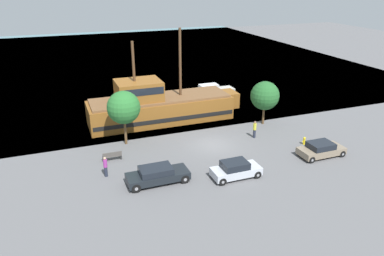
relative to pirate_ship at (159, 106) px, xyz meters
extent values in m
plane|color=#5B5B5E|center=(3.06, -8.09, -1.76)|extent=(160.00, 160.00, 0.00)
plane|color=slate|center=(3.06, 35.91, -1.76)|extent=(80.00, 80.00, 0.00)
cube|color=brown|center=(0.22, 0.00, -0.50)|extent=(15.77, 4.66, 2.50)
cube|color=black|center=(0.22, 0.00, -0.88)|extent=(15.45, 4.74, 0.45)
cube|color=brown|center=(8.70, 0.00, -0.13)|extent=(1.40, 2.57, 1.75)
cube|color=brown|center=(0.22, 0.00, 0.87)|extent=(15.14, 4.29, 0.25)
cube|color=brown|center=(-2.15, 0.00, 2.03)|extent=(4.73, 3.73, 2.07)
cube|color=black|center=(-2.15, 0.00, 2.34)|extent=(4.49, 3.79, 0.74)
cylinder|color=#4C331E|center=(2.58, 0.00, 4.66)|extent=(0.28, 0.28, 7.34)
cylinder|color=#4C331E|center=(-2.54, 0.00, 4.11)|extent=(0.28, 0.28, 6.24)
cube|color=#B7B2A8|center=(9.35, 6.67, -1.31)|extent=(6.20, 1.89, 0.88)
cube|color=silver|center=(8.89, 6.67, -0.52)|extent=(2.48, 1.47, 0.71)
cube|color=black|center=(9.63, 6.67, -0.52)|extent=(0.12, 1.32, 0.57)
cube|color=#B7BCC6|center=(2.24, -14.45, -1.21)|extent=(3.98, 1.71, 0.62)
cube|color=black|center=(2.13, -14.45, -0.62)|extent=(2.07, 1.54, 0.56)
cylinder|color=black|center=(3.79, -15.21, -1.44)|extent=(0.63, 0.22, 0.63)
cylinder|color=gray|center=(3.79, -15.21, -1.44)|extent=(0.24, 0.25, 0.24)
cylinder|color=black|center=(3.79, -13.68, -1.44)|extent=(0.63, 0.22, 0.63)
cylinder|color=gray|center=(3.79, -13.68, -1.44)|extent=(0.24, 0.25, 0.24)
cylinder|color=black|center=(0.70, -15.21, -1.44)|extent=(0.63, 0.22, 0.63)
cylinder|color=gray|center=(0.70, -15.21, -1.44)|extent=(0.24, 0.25, 0.24)
cylinder|color=black|center=(0.70, -13.68, -1.44)|extent=(0.63, 0.22, 0.63)
cylinder|color=gray|center=(0.70, -13.68, -1.44)|extent=(0.24, 0.25, 0.24)
cube|color=#7F705B|center=(11.19, -13.72, -1.24)|extent=(4.16, 1.89, 0.58)
cube|color=black|center=(11.06, -13.72, -0.69)|extent=(2.16, 1.70, 0.52)
cylinder|color=black|center=(12.84, -14.57, -1.45)|extent=(0.61, 0.22, 0.61)
cylinder|color=gray|center=(12.84, -14.57, -1.45)|extent=(0.23, 0.25, 0.23)
cylinder|color=black|center=(12.84, -12.86, -1.45)|extent=(0.61, 0.22, 0.61)
cylinder|color=gray|center=(12.84, -12.86, -1.45)|extent=(0.23, 0.25, 0.23)
cylinder|color=black|center=(9.54, -14.57, -1.45)|extent=(0.61, 0.22, 0.61)
cylinder|color=gray|center=(9.54, -14.57, -1.45)|extent=(0.23, 0.25, 0.23)
cylinder|color=black|center=(9.54, -12.86, -1.45)|extent=(0.61, 0.22, 0.61)
cylinder|color=gray|center=(9.54, -12.86, -1.45)|extent=(0.23, 0.25, 0.23)
cube|color=black|center=(-3.85, -13.02, -1.20)|extent=(4.88, 1.87, 0.58)
cube|color=black|center=(-4.00, -13.02, -0.65)|extent=(2.54, 1.68, 0.50)
cylinder|color=black|center=(-1.91, -13.86, -1.40)|extent=(0.71, 0.22, 0.71)
cylinder|color=gray|center=(-1.91, -13.86, -1.40)|extent=(0.27, 0.25, 0.27)
cylinder|color=black|center=(-1.91, -12.17, -1.40)|extent=(0.71, 0.22, 0.71)
cylinder|color=gray|center=(-1.91, -12.17, -1.40)|extent=(0.27, 0.25, 0.27)
cylinder|color=black|center=(-5.80, -13.86, -1.40)|extent=(0.71, 0.22, 0.71)
cylinder|color=gray|center=(-5.80, -13.86, -1.40)|extent=(0.27, 0.25, 0.27)
cylinder|color=black|center=(-5.80, -12.17, -1.40)|extent=(0.71, 0.22, 0.71)
cylinder|color=gray|center=(-5.80, -12.17, -1.40)|extent=(0.27, 0.25, 0.27)
cylinder|color=yellow|center=(11.30, -11.10, -1.47)|extent=(0.22, 0.22, 0.56)
sphere|color=yellow|center=(11.30, -11.10, -1.12)|extent=(0.25, 0.25, 0.25)
cylinder|color=yellow|center=(11.14, -11.10, -1.45)|extent=(0.10, 0.09, 0.09)
cylinder|color=yellow|center=(11.46, -11.10, -1.45)|extent=(0.10, 0.09, 0.09)
cube|color=#4C4742|center=(-6.57, -7.88, -1.33)|extent=(1.67, 0.45, 0.05)
cube|color=#4C4742|center=(-6.57, -8.08, -1.11)|extent=(1.67, 0.06, 0.40)
cube|color=#2D2D2D|center=(-7.34, -7.88, -1.56)|extent=(0.12, 0.36, 0.40)
cube|color=#2D2D2D|center=(-5.80, -7.88, -1.56)|extent=(0.12, 0.36, 0.40)
cylinder|color=#232838|center=(7.63, -7.95, -1.33)|extent=(0.27, 0.27, 0.86)
cylinder|color=gold|center=(7.63, -7.95, -0.57)|extent=(0.32, 0.32, 0.66)
sphere|color=#8C664C|center=(7.63, -7.95, -0.12)|extent=(0.23, 0.23, 0.23)
cylinder|color=#232838|center=(-7.52, -10.57, -1.33)|extent=(0.27, 0.27, 0.84)
cylinder|color=#99338C|center=(-7.52, -10.57, -0.59)|extent=(0.32, 0.32, 0.65)
sphere|color=tan|center=(-7.52, -10.57, -0.15)|extent=(0.23, 0.23, 0.23)
cylinder|color=brown|center=(-4.72, -4.86, -0.56)|extent=(0.24, 0.24, 2.39)
sphere|color=#286B2D|center=(-4.72, -4.86, 1.97)|extent=(3.13, 3.13, 3.13)
cylinder|color=brown|center=(10.43, -4.93, -0.80)|extent=(0.24, 0.24, 1.91)
sphere|color=#235B28|center=(10.43, -4.93, 1.47)|extent=(3.08, 3.08, 3.08)
camera|label=1|loc=(-10.48, -37.98, 13.35)|focal=35.00mm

